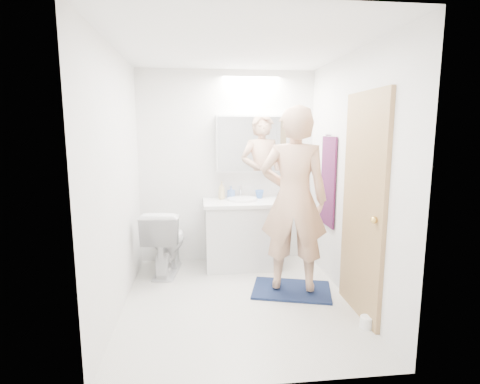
{
  "coord_description": "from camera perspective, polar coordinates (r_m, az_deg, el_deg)",
  "views": [
    {
      "loc": [
        -0.37,
        -3.44,
        1.67
      ],
      "look_at": [
        0.05,
        0.25,
        1.05
      ],
      "focal_mm": 27.89,
      "sensor_mm": 36.0,
      "label": 1
    }
  ],
  "objects": [
    {
      "name": "floor",
      "position": [
        3.84,
        -0.33,
        -16.29
      ],
      "size": [
        2.5,
        2.5,
        0.0
      ],
      "primitive_type": "plane",
      "color": "silver",
      "rests_on": "ground"
    },
    {
      "name": "ceiling",
      "position": [
        3.54,
        -0.37,
        21.39
      ],
      "size": [
        2.5,
        2.5,
        0.0
      ],
      "primitive_type": "plane",
      "rotation": [
        3.14,
        0.0,
        0.0
      ],
      "color": "white",
      "rests_on": "floor"
    },
    {
      "name": "wall_back",
      "position": [
        4.73,
        -1.98,
        3.75
      ],
      "size": [
        2.5,
        0.0,
        2.5
      ],
      "primitive_type": "plane",
      "rotation": [
        1.57,
        0.0,
        0.0
      ],
      "color": "white",
      "rests_on": "floor"
    },
    {
      "name": "wall_front",
      "position": [
        2.27,
        3.05,
        -2.44
      ],
      "size": [
        2.5,
        0.0,
        2.5
      ],
      "primitive_type": "plane",
      "rotation": [
        -1.57,
        0.0,
        0.0
      ],
      "color": "white",
      "rests_on": "floor"
    },
    {
      "name": "wall_left",
      "position": [
        3.55,
        -18.31,
        1.39
      ],
      "size": [
        0.0,
        2.5,
        2.5
      ],
      "primitive_type": "plane",
      "rotation": [
        1.57,
        0.0,
        1.57
      ],
      "color": "white",
      "rests_on": "floor"
    },
    {
      "name": "wall_right",
      "position": [
        3.77,
        16.52,
        1.93
      ],
      "size": [
        0.0,
        2.5,
        2.5
      ],
      "primitive_type": "plane",
      "rotation": [
        1.57,
        0.0,
        -1.57
      ],
      "color": "white",
      "rests_on": "floor"
    },
    {
      "name": "vanity_cabinet",
      "position": [
        4.62,
        0.4,
        -6.62
      ],
      "size": [
        0.9,
        0.55,
        0.78
      ],
      "primitive_type": "cube",
      "color": "silver",
      "rests_on": "floor"
    },
    {
      "name": "countertop",
      "position": [
        4.52,
        0.4,
        -1.63
      ],
      "size": [
        0.95,
        0.58,
        0.04
      ],
      "primitive_type": "cube",
      "color": "silver",
      "rests_on": "vanity_cabinet"
    },
    {
      "name": "sink_basin",
      "position": [
        4.55,
        0.36,
        -1.12
      ],
      "size": [
        0.36,
        0.36,
        0.03
      ],
      "primitive_type": "cylinder",
      "color": "white",
      "rests_on": "countertop"
    },
    {
      "name": "faucet",
      "position": [
        4.72,
        0.08,
        0.07
      ],
      "size": [
        0.02,
        0.02,
        0.16
      ],
      "primitive_type": "cylinder",
      "color": "silver",
      "rests_on": "countertop"
    },
    {
      "name": "medicine_cabinet",
      "position": [
        4.67,
        1.77,
        7.37
      ],
      "size": [
        0.88,
        0.14,
        0.7
      ],
      "primitive_type": "cube",
      "color": "white",
      "rests_on": "wall_back"
    },
    {
      "name": "mirror_panel",
      "position": [
        4.59,
        1.91,
        7.34
      ],
      "size": [
        0.84,
        0.01,
        0.66
      ],
      "primitive_type": "cube",
      "color": "silver",
      "rests_on": "medicine_cabinet"
    },
    {
      "name": "toilet",
      "position": [
        4.5,
        -11.3,
        -7.33
      ],
      "size": [
        0.53,
        0.81,
        0.77
      ],
      "primitive_type": "imported",
      "rotation": [
        0.0,
        0.0,
        3.0
      ],
      "color": "white",
      "rests_on": "floor"
    },
    {
      "name": "bath_rug",
      "position": [
        4.08,
        7.88,
        -14.62
      ],
      "size": [
        0.92,
        0.75,
        0.02
      ],
      "primitive_type": "cube",
      "rotation": [
        0.0,
        0.0,
        -0.27
      ],
      "color": "#14203F",
      "rests_on": "floor"
    },
    {
      "name": "person",
      "position": [
        3.79,
        8.21,
        -1.15
      ],
      "size": [
        0.77,
        0.61,
        1.86
      ],
      "primitive_type": "imported",
      "rotation": [
        0.0,
        0.0,
        2.87
      ],
      "color": "tan",
      "rests_on": "bath_rug"
    },
    {
      "name": "door",
      "position": [
        3.48,
        18.29,
        -2.1
      ],
      "size": [
        0.04,
        0.8,
        2.0
      ],
      "primitive_type": "cube",
      "color": "#AA7F55",
      "rests_on": "wall_right"
    },
    {
      "name": "door_knob",
      "position": [
        3.21,
        19.83,
        -4.05
      ],
      "size": [
        0.06,
        0.06,
        0.06
      ],
      "primitive_type": "sphere",
      "color": "gold",
      "rests_on": "door"
    },
    {
      "name": "towel",
      "position": [
        4.28,
        13.33,
        1.57
      ],
      "size": [
        0.02,
        0.42,
        1.0
      ],
      "primitive_type": "cube",
      "color": "black",
      "rests_on": "wall_right"
    },
    {
      "name": "towel_hook",
      "position": [
        4.24,
        13.43,
        8.54
      ],
      "size": [
        0.07,
        0.02,
        0.02
      ],
      "primitive_type": "cylinder",
      "rotation": [
        0.0,
        1.57,
        0.0
      ],
      "color": "silver",
      "rests_on": "wall_right"
    },
    {
      "name": "soap_bottle_a",
      "position": [
        4.62,
        -2.82,
        0.27
      ],
      "size": [
        0.12,
        0.12,
        0.22
      ],
      "primitive_type": "imported",
      "rotation": [
        0.0,
        0.0,
        0.54
      ],
      "color": "tan",
      "rests_on": "countertop"
    },
    {
      "name": "soap_bottle_b",
      "position": [
        4.67,
        -1.37,
        -0.05
      ],
      "size": [
        0.1,
        0.1,
        0.16
      ],
      "primitive_type": "imported",
      "rotation": [
        0.0,
        0.0,
        -0.7
      ],
      "color": "#5E82C9",
      "rests_on": "countertop"
    },
    {
      "name": "toothbrush_cup",
      "position": [
        4.7,
        2.99,
        -0.34
      ],
      "size": [
        0.14,
        0.14,
        0.1
      ],
      "primitive_type": "imported",
      "rotation": [
        0.0,
        0.0,
        -0.41
      ],
      "color": "#4679D3",
      "rests_on": "countertop"
    },
    {
      "name": "toilet_paper_roll",
      "position": [
        3.53,
        18.8,
        -18.36
      ],
      "size": [
        0.11,
        0.11,
        0.1
      ],
      "primitive_type": "cylinder",
      "color": "white",
      "rests_on": "floor"
    }
  ]
}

